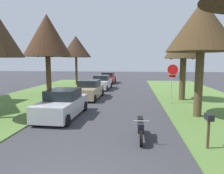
# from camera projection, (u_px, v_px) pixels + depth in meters

# --- Properties ---
(stop_sign_far) EXTENTS (0.81, 0.60, 2.93)m
(stop_sign_far) POSITION_uv_depth(u_px,v_px,m) (172.00, 75.00, 15.20)
(stop_sign_far) COLOR #9EA0A5
(stop_sign_far) RESTS_ON grass_verge_right
(street_tree_right_mid_a) EXTENTS (3.83, 3.83, 6.45)m
(street_tree_right_mid_a) POSITION_uv_depth(u_px,v_px,m) (202.00, 27.00, 11.24)
(street_tree_right_mid_a) COLOR brown
(street_tree_right_mid_a) RESTS_ON grass_verge_right
(street_tree_right_mid_b) EXTENTS (3.06, 3.06, 5.96)m
(street_tree_right_mid_b) POSITION_uv_depth(u_px,v_px,m) (184.00, 43.00, 16.40)
(street_tree_right_mid_b) COLOR brown
(street_tree_right_mid_b) RESTS_ON grass_verge_right
(street_tree_left_mid_b) EXTENTS (4.38, 4.38, 7.38)m
(street_tree_left_mid_b) POSITION_uv_depth(u_px,v_px,m) (47.00, 36.00, 18.79)
(street_tree_left_mid_b) COLOR #513625
(street_tree_left_mid_b) RESTS_ON grass_verge_left
(street_tree_left_far) EXTENTS (4.01, 4.01, 6.46)m
(street_tree_left_far) POSITION_uv_depth(u_px,v_px,m) (76.00, 47.00, 27.31)
(street_tree_left_far) COLOR #473427
(street_tree_left_far) RESTS_ON grass_verge_left
(parked_sedan_silver) EXTENTS (2.06, 4.45, 1.57)m
(parked_sedan_silver) POSITION_uv_depth(u_px,v_px,m) (63.00, 104.00, 11.87)
(parked_sedan_silver) COLOR #BCBCC1
(parked_sedan_silver) RESTS_ON ground
(parked_sedan_tan) EXTENTS (2.06, 4.45, 1.57)m
(parked_sedan_tan) POSITION_uv_depth(u_px,v_px,m) (89.00, 90.00, 17.79)
(parked_sedan_tan) COLOR tan
(parked_sedan_tan) RESTS_ON ground
(parked_sedan_white) EXTENTS (2.06, 4.45, 1.57)m
(parked_sedan_white) POSITION_uv_depth(u_px,v_px,m) (101.00, 83.00, 23.79)
(parked_sedan_white) COLOR white
(parked_sedan_white) RESTS_ON ground
(parked_sedan_red) EXTENTS (2.06, 4.45, 1.57)m
(parked_sedan_red) POSITION_uv_depth(u_px,v_px,m) (108.00, 78.00, 30.26)
(parked_sedan_red) COLOR red
(parked_sedan_red) RESTS_ON ground
(parked_motorcycle) EXTENTS (0.60, 2.05, 0.97)m
(parked_motorcycle) POSITION_uv_depth(u_px,v_px,m) (140.00, 128.00, 8.46)
(parked_motorcycle) COLOR black
(parked_motorcycle) RESTS_ON ground
(curbside_mailbox) EXTENTS (0.22, 0.44, 1.27)m
(curbside_mailbox) POSITION_uv_depth(u_px,v_px,m) (209.00, 121.00, 7.37)
(curbside_mailbox) COLOR brown
(curbside_mailbox) RESTS_ON grass_verge_right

